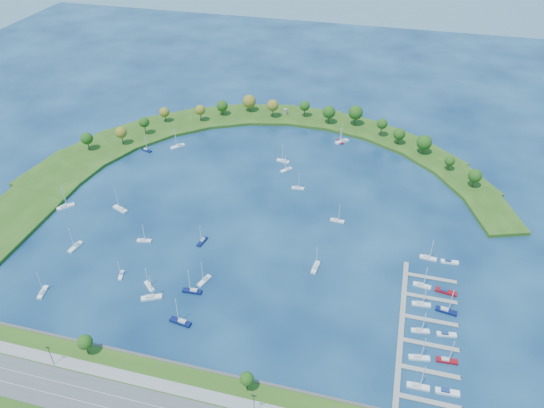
% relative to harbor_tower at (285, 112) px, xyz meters
% --- Properties ---
extents(ground, '(700.00, 700.00, 0.00)m').
position_rel_harbor_tower_xyz_m(ground, '(14.45, -117.33, -4.16)').
color(ground, '#071C3D').
rests_on(ground, ground).
extents(breakwater, '(286.74, 247.64, 2.00)m').
position_rel_harbor_tower_xyz_m(breakwater, '(-31.88, -68.61, -3.17)').
color(breakwater, '#264A13').
rests_on(breakwater, ground).
extents(breakwater_trees, '(242.83, 88.93, 14.40)m').
position_rel_harbor_tower_xyz_m(breakwater_trees, '(10.98, -25.51, 6.04)').
color(breakwater_trees, '#382314').
rests_on(breakwater_trees, breakwater).
extents(harbor_tower, '(2.60, 2.60, 4.20)m').
position_rel_harbor_tower_xyz_m(harbor_tower, '(0.00, 0.00, 0.00)').
color(harbor_tower, gray).
rests_on(harbor_tower, breakwater).
extents(dock_system, '(24.28, 82.00, 1.60)m').
position_rel_harbor_tower_xyz_m(dock_system, '(99.74, -178.33, -3.80)').
color(dock_system, gray).
rests_on(dock_system, ground).
extents(moored_boat_0, '(3.76, 8.95, 12.76)m').
position_rel_harbor_tower_xyz_m(moored_boat_0, '(-66.75, -167.53, -3.23)').
color(moored_boat_0, white).
rests_on(moored_boat_0, ground).
extents(moored_boat_1, '(7.00, 6.52, 11.00)m').
position_rel_harbor_tower_xyz_m(moored_boat_1, '(-19.30, -183.46, -3.28)').
color(moored_boat_1, white).
rests_on(moored_boat_1, ground).
extents(moored_boat_2, '(9.58, 5.84, 13.64)m').
position_rel_harbor_tower_xyz_m(moored_boat_2, '(-60.51, -133.34, -3.20)').
color(moored_boat_2, white).
rests_on(moored_boat_2, ground).
extents(moored_boat_3, '(6.56, 7.26, 11.27)m').
position_rel_harbor_tower_xyz_m(moored_boat_3, '(17.62, -71.00, -3.27)').
color(moored_boat_3, white).
rests_on(moored_boat_3, ground).
extents(moored_boat_4, '(9.39, 6.30, 13.50)m').
position_rel_harbor_tower_xyz_m(moored_boat_4, '(-15.37, -189.63, -3.20)').
color(moored_boat_4, white).
rests_on(moored_boat_4, ground).
extents(moored_boat_5, '(7.37, 2.66, 10.61)m').
position_rel_harbor_tower_xyz_m(moored_boat_5, '(28.64, -88.59, -3.29)').
color(moored_boat_5, white).
rests_on(moored_boat_5, ground).
extents(moored_boat_6, '(7.60, 4.43, 10.79)m').
position_rel_harbor_tower_xyz_m(moored_boat_6, '(-75.22, -70.67, -3.28)').
color(moored_boat_6, '#0B1345').
rests_on(moored_boat_6, ground).
extents(moored_boat_7, '(3.32, 6.43, 9.10)m').
position_rel_harbor_tower_xyz_m(moored_boat_7, '(-35.24, -179.94, -3.32)').
color(moored_boat_7, white).
rests_on(moored_boat_7, ground).
extents(moored_boat_8, '(8.13, 9.13, 14.09)m').
position_rel_harbor_tower_xyz_m(moored_boat_8, '(-57.57, -61.04, -3.18)').
color(moored_boat_8, white).
rests_on(moored_boat_8, ground).
extents(moored_boat_9, '(7.51, 2.52, 10.88)m').
position_rel_harbor_tower_xyz_m(moored_boat_9, '(55.42, -113.49, -3.28)').
color(moored_boat_9, white).
rests_on(moored_boat_9, ground).
extents(moored_boat_10, '(7.43, 3.53, 10.53)m').
position_rel_harbor_tower_xyz_m(moored_boat_10, '(-36.14, -154.41, -3.29)').
color(moored_boat_10, white).
rests_on(moored_boat_10, ground).
extents(moored_boat_11, '(3.22, 8.70, 12.51)m').
position_rel_harbor_tower_xyz_m(moored_boat_11, '(51.10, -152.02, -3.24)').
color(moored_boat_11, white).
rests_on(moored_boat_11, ground).
extents(moored_boat_12, '(8.32, 8.82, 13.94)m').
position_rel_harbor_tower_xyz_m(moored_boat_12, '(-90.62, -139.04, -3.19)').
color(moored_boat_12, white).
rests_on(moored_boat_12, ground).
extents(moored_boat_13, '(9.79, 4.08, 13.96)m').
position_rel_harbor_tower_xyz_m(moored_boat_13, '(2.61, -199.42, -3.19)').
color(moored_boat_13, '#0B1345').
rests_on(moored_boat_13, ground).
extents(moored_boat_14, '(4.71, 8.46, 11.98)m').
position_rel_harbor_tower_xyz_m(moored_boat_14, '(3.49, -173.79, -3.25)').
color(moored_boat_14, white).
rests_on(moored_boat_14, ground).
extents(moored_boat_15, '(5.31, 6.83, 10.09)m').
position_rel_harbor_tower_xyz_m(moored_boat_15, '(44.13, -27.37, -3.30)').
color(moored_boat_15, maroon).
rests_on(moored_boat_15, ground).
extents(moored_boat_16, '(8.97, 3.09, 12.96)m').
position_rel_harbor_tower_xyz_m(moored_boat_16, '(0.62, -181.38, -3.22)').
color(moored_boat_16, '#0B1345').
rests_on(moored_boat_16, ground).
extents(moored_boat_17, '(8.47, 3.75, 12.04)m').
position_rel_harbor_tower_xyz_m(moored_boat_17, '(13.39, -61.48, -3.25)').
color(moored_boat_17, white).
rests_on(moored_boat_17, ground).
extents(moored_boat_18, '(3.71, 8.22, 11.67)m').
position_rel_harbor_tower_xyz_m(moored_boat_18, '(-63.74, -198.96, -3.26)').
color(moored_boat_18, white).
rests_on(moored_boat_18, ground).
extents(moored_boat_19, '(3.43, 7.92, 11.27)m').
position_rel_harbor_tower_xyz_m(moored_boat_19, '(-7.51, -147.73, -3.27)').
color(moored_boat_19, '#0B1345').
rests_on(moored_boat_19, ground).
extents(moored_boat_20, '(8.59, 8.54, 13.92)m').
position_rel_harbor_tower_xyz_m(moored_boat_20, '(45.22, -27.25, -3.19)').
color(moored_boat_20, white).
rests_on(moored_boat_20, ground).
extents(docked_boat_0, '(8.40, 2.46, 12.29)m').
position_rel_harbor_tower_xyz_m(docked_boat_0, '(99.96, -206.07, -3.24)').
color(docked_boat_0, white).
rests_on(docked_boat_0, ground).
extents(docked_boat_1, '(8.86, 2.91, 1.78)m').
position_rel_harbor_tower_xyz_m(docked_boat_1, '(110.42, -205.76, -3.50)').
color(docked_boat_1, white).
rests_on(docked_boat_1, ground).
extents(docked_boat_2, '(8.47, 3.50, 12.08)m').
position_rel_harbor_tower_xyz_m(docked_boat_2, '(99.97, -192.73, -3.25)').
color(docked_boat_2, white).
rests_on(docked_boat_2, ground).
extents(docked_boat_3, '(8.33, 2.81, 12.05)m').
position_rel_harbor_tower_xyz_m(docked_boat_3, '(110.47, -191.35, -3.25)').
color(docked_boat_3, maroon).
rests_on(docked_boat_3, ground).
extents(docked_boat_4, '(7.69, 3.26, 10.96)m').
position_rel_harbor_tower_xyz_m(docked_boat_4, '(99.98, -178.74, -3.28)').
color(docked_boat_4, white).
rests_on(docked_boat_4, ground).
extents(docked_boat_5, '(8.16, 3.36, 1.62)m').
position_rel_harbor_tower_xyz_m(docked_boat_5, '(110.43, -177.98, -3.56)').
color(docked_boat_5, white).
rests_on(docked_boat_5, ground).
extents(docked_boat_6, '(8.20, 2.93, 11.82)m').
position_rel_harbor_tower_xyz_m(docked_boat_6, '(99.97, -163.52, -3.26)').
color(docked_boat_6, white).
rests_on(docked_boat_6, ground).
extents(docked_boat_7, '(9.33, 3.87, 13.31)m').
position_rel_harbor_tower_xyz_m(docked_boat_7, '(110.45, -164.78, -3.21)').
color(docked_boat_7, '#0B1345').
rests_on(docked_boat_7, ground).
extents(docked_boat_8, '(8.20, 3.25, 11.72)m').
position_rel_harbor_tower_xyz_m(docked_boat_8, '(99.97, -151.62, -3.26)').
color(docked_boat_8, white).
rests_on(docked_boat_8, ground).
extents(docked_boat_9, '(9.66, 4.05, 1.91)m').
position_rel_harbor_tower_xyz_m(docked_boat_9, '(110.41, -152.90, -3.45)').
color(docked_boat_9, maroon).
rests_on(docked_boat_9, ground).
extents(docked_boat_10, '(8.24, 3.02, 11.85)m').
position_rel_harbor_tower_xyz_m(docked_boat_10, '(102.37, -131.70, -3.25)').
color(docked_boat_10, white).
rests_on(docked_boat_10, ground).
extents(docked_boat_11, '(8.40, 2.97, 1.68)m').
position_rel_harbor_tower_xyz_m(docked_boat_11, '(112.33, -132.01, -3.54)').
color(docked_boat_11, white).
rests_on(docked_boat_11, ground).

